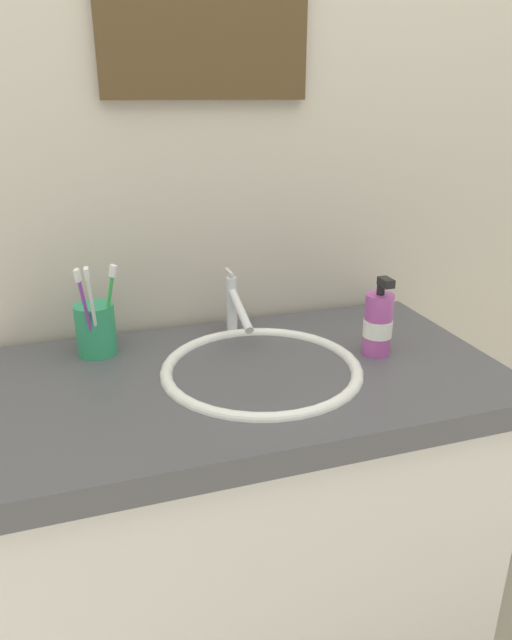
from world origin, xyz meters
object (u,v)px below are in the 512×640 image
Objects in this scene: toothbrush_cup at (96,329)px; soap_dispenser at (379,325)px; toothbrush_white at (92,308)px; toothbrush_green at (109,304)px; toothbrush_purple at (86,309)px; faucet at (235,305)px.

toothbrush_cup is 0.57m from soap_dispenser.
soap_dispenser is at bearing -13.88° from toothbrush_white.
toothbrush_cup is 0.64× the size of soap_dispenser.
toothbrush_white is (-0.03, -0.02, 0.00)m from toothbrush_green.
toothbrush_white is at bearing -15.05° from toothbrush_purple.
toothbrush_purple is at bearing -155.18° from toothbrush_green.
soap_dispenser is at bearing -17.17° from toothbrush_green.
toothbrush_cup is 0.54× the size of toothbrush_purple.
toothbrush_purple is at bearing 164.95° from toothbrush_white.
toothbrush_purple is at bearing 166.10° from soap_dispenser.
toothbrush_green is 0.95× the size of toothbrush_white.
toothbrush_cup is (-0.29, -0.01, -0.02)m from faucet.
faucet is at bearing 142.60° from soap_dispenser.
toothbrush_green is 0.05m from toothbrush_purple.
faucet is 0.92× the size of toothbrush_green.
toothbrush_green reaches higher than toothbrush_cup.
toothbrush_green is 0.98× the size of toothbrush_purple.
toothbrush_purple is 0.98× the size of toothbrush_white.
toothbrush_white is at bearing 166.12° from soap_dispenser.
toothbrush_cup is 0.56× the size of toothbrush_green.
toothbrush_green is (-0.26, -0.03, 0.04)m from faucet.
toothbrush_green is at bearing -173.45° from faucet.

